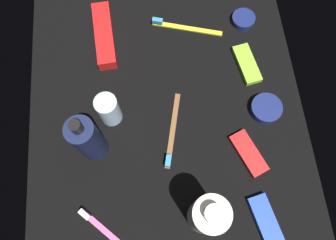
{
  "coord_description": "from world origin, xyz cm",
  "views": [
    {
      "loc": [
        -22.29,
        2.21,
        70.89
      ],
      "look_at": [
        0.0,
        0.0,
        3.0
      ],
      "focal_mm": 34.3,
      "sensor_mm": 36.0,
      "label": 1
    }
  ],
  "objects_px": {
    "lotion_bottle": "(88,140)",
    "bodywash_bottle": "(207,215)",
    "toothbrush_brown": "(172,134)",
    "snack_bar_blue": "(265,220)",
    "toothbrush_yellow": "(183,27)",
    "cream_tin_right": "(243,19)",
    "toothbrush_pink": "(109,234)",
    "toothpaste_box_red": "(104,35)",
    "deodorant_stick": "(109,110)",
    "cream_tin_left": "(266,109)",
    "snack_bar_lime": "(247,64)",
    "snack_bar_red": "(248,153)"
  },
  "relations": [
    {
      "from": "lotion_bottle",
      "to": "cream_tin_right",
      "type": "distance_m",
      "value": 0.5
    },
    {
      "from": "toothbrush_yellow",
      "to": "lotion_bottle",
      "type": "bearing_deg",
      "value": 142.16
    },
    {
      "from": "bodywash_bottle",
      "to": "snack_bar_blue",
      "type": "bearing_deg",
      "value": -98.87
    },
    {
      "from": "lotion_bottle",
      "to": "cream_tin_right",
      "type": "bearing_deg",
      "value": -52.03
    },
    {
      "from": "snack_bar_blue",
      "to": "toothbrush_brown",
      "type": "bearing_deg",
      "value": 27.49
    },
    {
      "from": "toothbrush_brown",
      "to": "toothbrush_yellow",
      "type": "bearing_deg",
      "value": -11.46
    },
    {
      "from": "snack_bar_blue",
      "to": "toothbrush_yellow",
      "type": "bearing_deg",
      "value": 0.69
    },
    {
      "from": "toothbrush_brown",
      "to": "cream_tin_left",
      "type": "bearing_deg",
      "value": -80.19
    },
    {
      "from": "toothbrush_yellow",
      "to": "toothpaste_box_red",
      "type": "bearing_deg",
      "value": 93.54
    },
    {
      "from": "toothbrush_pink",
      "to": "toothpaste_box_red",
      "type": "bearing_deg",
      "value": -1.25
    },
    {
      "from": "toothbrush_yellow",
      "to": "cream_tin_right",
      "type": "relative_size",
      "value": 2.98
    },
    {
      "from": "toothbrush_yellow",
      "to": "toothpaste_box_red",
      "type": "distance_m",
      "value": 0.2
    },
    {
      "from": "toothbrush_pink",
      "to": "cream_tin_left",
      "type": "distance_m",
      "value": 0.45
    },
    {
      "from": "cream_tin_left",
      "to": "lotion_bottle",
      "type": "bearing_deg",
      "value": 97.84
    },
    {
      "from": "snack_bar_blue",
      "to": "toothpaste_box_red",
      "type": "bearing_deg",
      "value": 20.88
    },
    {
      "from": "toothbrush_yellow",
      "to": "toothbrush_pink",
      "type": "height_order",
      "value": "same"
    },
    {
      "from": "toothbrush_yellow",
      "to": "cream_tin_right",
      "type": "xyz_separation_m",
      "value": [
        0.01,
        -0.16,
        0.0
      ]
    },
    {
      "from": "toothbrush_yellow",
      "to": "toothpaste_box_red",
      "type": "relative_size",
      "value": 1.0
    },
    {
      "from": "deodorant_stick",
      "to": "cream_tin_right",
      "type": "bearing_deg",
      "value": -56.91
    },
    {
      "from": "snack_bar_lime",
      "to": "cream_tin_left",
      "type": "bearing_deg",
      "value": -179.91
    },
    {
      "from": "toothbrush_pink",
      "to": "cream_tin_right",
      "type": "distance_m",
      "value": 0.61
    },
    {
      "from": "snack_bar_blue",
      "to": "bodywash_bottle",
      "type": "bearing_deg",
      "value": 68.16
    },
    {
      "from": "cream_tin_left",
      "to": "cream_tin_right",
      "type": "distance_m",
      "value": 0.25
    },
    {
      "from": "bodywash_bottle",
      "to": "cream_tin_left",
      "type": "xyz_separation_m",
      "value": [
        0.22,
        -0.18,
        -0.07
      ]
    },
    {
      "from": "snack_bar_lime",
      "to": "cream_tin_left",
      "type": "height_order",
      "value": "cream_tin_left"
    },
    {
      "from": "deodorant_stick",
      "to": "snack_bar_lime",
      "type": "relative_size",
      "value": 0.85
    },
    {
      "from": "lotion_bottle",
      "to": "cream_tin_left",
      "type": "xyz_separation_m",
      "value": [
        0.05,
        -0.4,
        -0.07
      ]
    },
    {
      "from": "toothpaste_box_red",
      "to": "cream_tin_left",
      "type": "height_order",
      "value": "toothpaste_box_red"
    },
    {
      "from": "toothbrush_brown",
      "to": "snack_bar_red",
      "type": "distance_m",
      "value": 0.18
    },
    {
      "from": "snack_bar_red",
      "to": "cream_tin_left",
      "type": "xyz_separation_m",
      "value": [
        0.1,
        -0.06,
        0.0
      ]
    },
    {
      "from": "toothpaste_box_red",
      "to": "cream_tin_right",
      "type": "height_order",
      "value": "toothpaste_box_red"
    },
    {
      "from": "snack_bar_blue",
      "to": "snack_bar_lime",
      "type": "relative_size",
      "value": 1.0
    },
    {
      "from": "toothbrush_brown",
      "to": "snack_bar_blue",
      "type": "bearing_deg",
      "value": -139.54
    },
    {
      "from": "lotion_bottle",
      "to": "cream_tin_left",
      "type": "relative_size",
      "value": 2.56
    },
    {
      "from": "toothbrush_brown",
      "to": "toothbrush_yellow",
      "type": "xyz_separation_m",
      "value": [
        0.28,
        -0.06,
        0.0
      ]
    },
    {
      "from": "lotion_bottle",
      "to": "bodywash_bottle",
      "type": "relative_size",
      "value": 1.03
    },
    {
      "from": "bodywash_bottle",
      "to": "deodorant_stick",
      "type": "height_order",
      "value": "bodywash_bottle"
    },
    {
      "from": "snack_bar_blue",
      "to": "cream_tin_left",
      "type": "distance_m",
      "value": 0.25
    },
    {
      "from": "cream_tin_left",
      "to": "snack_bar_blue",
      "type": "bearing_deg",
      "value": 168.86
    },
    {
      "from": "toothbrush_yellow",
      "to": "snack_bar_lime",
      "type": "height_order",
      "value": "toothbrush_yellow"
    },
    {
      "from": "cream_tin_right",
      "to": "deodorant_stick",
      "type": "bearing_deg",
      "value": 123.09
    },
    {
      "from": "cream_tin_left",
      "to": "toothbrush_pink",
      "type": "bearing_deg",
      "value": 122.47
    },
    {
      "from": "lotion_bottle",
      "to": "snack_bar_red",
      "type": "xyz_separation_m",
      "value": [
        -0.05,
        -0.34,
        -0.07
      ]
    },
    {
      "from": "snack_bar_red",
      "to": "cream_tin_left",
      "type": "distance_m",
      "value": 0.12
    },
    {
      "from": "lotion_bottle",
      "to": "cream_tin_left",
      "type": "height_order",
      "value": "lotion_bottle"
    },
    {
      "from": "toothbrush_pink",
      "to": "toothbrush_yellow",
      "type": "bearing_deg",
      "value": -23.55
    },
    {
      "from": "lotion_bottle",
      "to": "toothbrush_yellow",
      "type": "height_order",
      "value": "lotion_bottle"
    },
    {
      "from": "toothbrush_yellow",
      "to": "cream_tin_left",
      "type": "height_order",
      "value": "same"
    },
    {
      "from": "snack_bar_red",
      "to": "cream_tin_right",
      "type": "height_order",
      "value": "cream_tin_right"
    },
    {
      "from": "toothbrush_brown",
      "to": "cream_tin_right",
      "type": "height_order",
      "value": "toothbrush_brown"
    }
  ]
}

